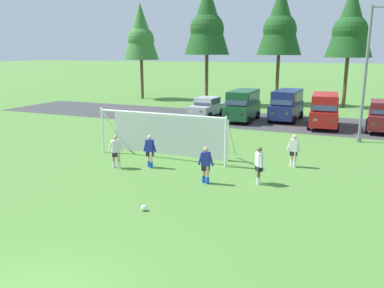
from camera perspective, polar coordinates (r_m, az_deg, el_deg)
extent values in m
plane|color=#518438|center=(22.22, 5.75, -1.29)|extent=(400.00, 400.00, 0.00)
cube|color=#3D3D3F|center=(32.83, 11.64, 3.27)|extent=(52.00, 8.40, 0.01)
sphere|color=white|center=(14.31, -7.10, -9.28)|extent=(0.22, 0.22, 0.22)
sphere|color=black|center=(14.30, -7.10, -9.26)|extent=(0.08, 0.08, 0.08)
sphere|color=red|center=(14.28, -6.89, -9.32)|extent=(0.07, 0.07, 0.07)
cylinder|color=white|center=(19.21, 4.96, 0.14)|extent=(0.12, 0.12, 2.44)
cylinder|color=white|center=(22.54, -12.98, 1.82)|extent=(0.12, 0.12, 2.44)
cylinder|color=white|center=(20.40, -4.80, 4.41)|extent=(7.32, 0.15, 0.12)
cylinder|color=white|center=(20.02, 5.78, 1.02)|extent=(0.09, 1.94, 2.46)
cylinder|color=white|center=(23.24, -11.69, 2.53)|extent=(0.09, 1.94, 2.46)
cube|color=silver|center=(21.51, -3.48, 1.27)|extent=(6.95, 0.06, 2.20)
cylinder|color=tan|center=(19.47, -10.70, -2.35)|extent=(0.14, 0.14, 0.80)
cylinder|color=tan|center=(19.60, -11.45, -2.28)|extent=(0.14, 0.14, 0.80)
cylinder|color=white|center=(19.53, -10.67, -3.03)|extent=(0.15, 0.15, 0.32)
cylinder|color=white|center=(19.66, -11.42, -2.96)|extent=(0.15, 0.15, 0.32)
cube|color=black|center=(19.45, -11.12, -1.41)|extent=(0.38, 0.40, 0.28)
cube|color=silver|center=(19.36, -11.17, -0.32)|extent=(0.42, 0.45, 0.60)
sphere|color=tan|center=(19.26, -11.23, 0.92)|extent=(0.22, 0.22, 0.22)
cylinder|color=silver|center=(19.40, -10.43, -0.32)|extent=(0.21, 0.24, 0.55)
cylinder|color=silver|center=(19.32, -11.91, -0.44)|extent=(0.21, 0.24, 0.55)
cylinder|color=brown|center=(17.03, 9.73, -4.60)|extent=(0.14, 0.14, 0.80)
cylinder|color=brown|center=(17.24, 9.78, -4.37)|extent=(0.14, 0.14, 0.80)
cylinder|color=white|center=(17.10, 9.70, -5.36)|extent=(0.15, 0.15, 0.32)
cylinder|color=white|center=(17.32, 9.75, -5.13)|extent=(0.15, 0.15, 0.32)
cube|color=black|center=(17.04, 9.79, -3.46)|extent=(0.38, 0.40, 0.28)
cube|color=white|center=(16.94, 9.85, -2.23)|extent=(0.42, 0.45, 0.60)
sphere|color=brown|center=(16.83, 9.90, -0.82)|extent=(0.22, 0.22, 0.22)
cylinder|color=white|center=(16.71, 10.06, -2.52)|extent=(0.21, 0.24, 0.55)
cylinder|color=white|center=(17.18, 9.63, -2.07)|extent=(0.21, 0.24, 0.55)
cylinder|color=tan|center=(16.87, 2.31, -4.58)|extent=(0.14, 0.14, 0.80)
cylinder|color=tan|center=(17.04, 1.74, -4.39)|extent=(0.14, 0.14, 0.80)
cylinder|color=blue|center=(16.95, 2.30, -5.35)|extent=(0.15, 0.15, 0.32)
cylinder|color=blue|center=(17.11, 1.73, -5.16)|extent=(0.15, 0.15, 0.32)
cube|color=black|center=(16.86, 2.03, -3.45)|extent=(0.37, 0.27, 0.28)
cube|color=#232D99|center=(16.75, 2.04, -2.21)|extent=(0.41, 0.30, 0.60)
sphere|color=tan|center=(16.64, 2.05, -0.78)|extent=(0.22, 0.22, 0.22)
cylinder|color=#232D99|center=(16.67, 2.85, -2.36)|extent=(0.24, 0.13, 0.55)
cylinder|color=#232D99|center=(16.85, 1.24, -2.18)|extent=(0.24, 0.13, 0.55)
cylinder|color=beige|center=(19.24, -6.02, -2.38)|extent=(0.14, 0.14, 0.80)
cylinder|color=beige|center=(19.48, -6.34, -2.19)|extent=(0.14, 0.14, 0.80)
cylinder|color=blue|center=(19.31, -6.00, -3.06)|extent=(0.15, 0.15, 0.32)
cylinder|color=blue|center=(19.55, -6.33, -2.87)|extent=(0.15, 0.15, 0.32)
cube|color=black|center=(19.28, -6.20, -1.37)|extent=(0.36, 0.25, 0.28)
cube|color=#232D99|center=(19.18, -6.23, -0.27)|extent=(0.40, 0.28, 0.60)
sphere|color=beige|center=(19.09, -6.27, 0.99)|extent=(0.22, 0.22, 0.22)
cylinder|color=#232D99|center=(19.06, -5.59, -0.41)|extent=(0.24, 0.11, 0.55)
cylinder|color=#232D99|center=(19.32, -6.86, -0.25)|extent=(0.24, 0.11, 0.55)
cylinder|color=beige|center=(19.93, 14.87, -2.21)|extent=(0.14, 0.14, 0.80)
cylinder|color=beige|center=(20.07, 14.39, -2.07)|extent=(0.14, 0.14, 0.80)
cylinder|color=white|center=(19.99, 14.83, -2.87)|extent=(0.15, 0.15, 0.32)
cylinder|color=white|center=(20.13, 14.35, -2.73)|extent=(0.15, 0.15, 0.32)
cube|color=black|center=(19.92, 14.69, -1.25)|extent=(0.36, 0.26, 0.28)
cube|color=silver|center=(19.83, 14.75, -0.19)|extent=(0.40, 0.28, 0.60)
sphere|color=beige|center=(19.73, 14.82, 1.02)|extent=(0.22, 0.22, 0.22)
cylinder|color=silver|center=(19.73, 15.42, -0.35)|extent=(0.24, 0.11, 0.55)
cylinder|color=silver|center=(19.93, 14.08, -0.14)|extent=(0.24, 0.11, 0.55)
cube|color=#B2B2BC|center=(34.46, 2.15, 5.18)|extent=(2.10, 4.32, 0.76)
cube|color=#B2B2BC|center=(34.51, 2.27, 6.36)|extent=(1.80, 2.21, 0.64)
cube|color=#28384C|center=(33.64, 1.56, 6.15)|extent=(1.55, 0.43, 0.55)
cube|color=#28384C|center=(34.16, 3.55, 6.27)|extent=(0.17, 1.78, 0.45)
cube|color=white|center=(32.41, 1.39, 4.75)|extent=(0.29, 0.10, 0.20)
cube|color=white|center=(32.85, -0.17, 4.87)|extent=(0.29, 0.10, 0.20)
cube|color=#B21414|center=(36.12, 4.26, 5.61)|extent=(0.29, 0.10, 0.20)
cube|color=#B21414|center=(36.52, 2.83, 5.71)|extent=(0.29, 0.10, 0.20)
cylinder|color=black|center=(32.98, 2.60, 4.13)|extent=(0.29, 0.66, 0.64)
cylinder|color=black|center=(33.76, -0.19, 4.36)|extent=(0.29, 0.66, 0.64)
cylinder|color=black|center=(35.33, 4.37, 4.73)|extent=(0.29, 0.66, 0.64)
cylinder|color=black|center=(36.07, 1.73, 4.93)|extent=(0.29, 0.66, 0.64)
cube|color=#194C2D|center=(32.61, 7.40, 4.91)|extent=(2.00, 4.82, 1.10)
cube|color=#194C2D|center=(32.66, 7.55, 6.87)|extent=(1.84, 4.11, 1.10)
cube|color=#28384C|center=(30.78, 6.57, 6.47)|extent=(1.67, 0.47, 0.91)
cube|color=#28384C|center=(32.44, 9.11, 6.77)|extent=(0.07, 3.49, 0.77)
cube|color=white|center=(30.21, 7.19, 4.35)|extent=(0.28, 0.08, 0.20)
cube|color=white|center=(30.52, 5.24, 4.49)|extent=(0.28, 0.08, 0.20)
cube|color=#B21414|center=(34.74, 9.30, 5.44)|extent=(0.28, 0.08, 0.20)
cube|color=#B21414|center=(35.00, 7.58, 5.56)|extent=(0.28, 0.08, 0.20)
cylinder|color=black|center=(31.03, 8.38, 3.42)|extent=(0.25, 0.64, 0.64)
cylinder|color=black|center=(31.56, 4.93, 3.68)|extent=(0.25, 0.64, 0.64)
cylinder|color=black|center=(33.89, 9.64, 4.21)|extent=(0.25, 0.64, 0.64)
cylinder|color=black|center=(34.37, 6.46, 4.44)|extent=(0.25, 0.64, 0.64)
cube|color=navy|center=(33.45, 13.67, 4.85)|extent=(2.20, 4.89, 1.10)
cube|color=navy|center=(33.51, 13.85, 6.76)|extent=(2.01, 4.19, 1.10)
cube|color=#28384C|center=(31.60, 13.06, 6.39)|extent=(1.69, 0.55, 0.91)
cube|color=#28384C|center=(33.33, 15.39, 6.63)|extent=(0.22, 3.48, 0.77)
cube|color=white|center=(31.05, 13.68, 4.31)|extent=(0.28, 0.09, 0.20)
cube|color=white|center=(31.29, 11.75, 4.48)|extent=(0.28, 0.09, 0.20)
cube|color=#B21414|center=(35.63, 15.36, 5.34)|extent=(0.28, 0.09, 0.20)
cube|color=#B21414|center=(35.84, 13.67, 5.48)|extent=(0.28, 0.09, 0.20)
cylinder|color=black|center=(31.90, 14.74, 3.39)|extent=(0.27, 0.65, 0.64)
cylinder|color=black|center=(32.33, 11.34, 3.70)|extent=(0.27, 0.65, 0.64)
cylinder|color=black|center=(34.78, 15.74, 4.13)|extent=(0.27, 0.65, 0.64)
cylinder|color=black|center=(35.18, 12.60, 4.41)|extent=(0.27, 0.65, 0.64)
cube|color=red|center=(31.16, 18.79, 3.92)|extent=(2.27, 4.92, 1.10)
cube|color=red|center=(31.21, 18.95, 5.97)|extent=(2.07, 4.21, 1.10)
cube|color=#28384C|center=(29.26, 18.88, 5.48)|extent=(1.69, 0.57, 0.91)
cube|color=#28384C|center=(31.22, 20.62, 5.84)|extent=(0.27, 3.48, 0.77)
cube|color=white|center=(28.82, 19.78, 3.23)|extent=(0.28, 0.10, 0.20)
cube|color=white|center=(28.83, 17.64, 3.39)|extent=(0.28, 0.10, 0.20)
cube|color=#B21414|center=(33.49, 19.79, 4.54)|extent=(0.28, 0.10, 0.20)
cube|color=#B21414|center=(33.49, 17.94, 4.68)|extent=(0.28, 0.10, 0.20)
cylinder|color=black|center=(29.79, 20.54, 2.30)|extent=(0.28, 0.65, 0.64)
cylinder|color=black|center=(29.80, 16.78, 2.59)|extent=(0.28, 0.65, 0.64)
cylinder|color=black|center=(32.72, 20.48, 3.23)|extent=(0.28, 0.65, 0.64)
cylinder|color=black|center=(32.74, 17.05, 3.49)|extent=(0.28, 0.65, 0.64)
cube|color=maroon|center=(31.28, 26.14, 3.20)|extent=(2.03, 4.65, 1.00)
cube|color=maroon|center=(31.35, 26.31, 4.91)|extent=(1.83, 3.05, 0.84)
cube|color=#28384C|center=(29.95, 26.35, 4.54)|extent=(1.63, 0.42, 0.71)
cube|color=white|center=(29.03, 25.19, 2.71)|extent=(0.28, 0.09, 0.20)
cube|color=#B21414|center=(33.50, 25.21, 3.97)|extent=(0.28, 0.09, 0.20)
cylinder|color=black|center=(29.95, 24.27, 2.02)|extent=(0.26, 0.65, 0.64)
cylinder|color=black|center=(32.76, 24.37, 2.89)|extent=(0.26, 0.65, 0.64)
cylinder|color=brown|center=(48.49, -7.35, 9.41)|extent=(0.36, 0.36, 4.71)
cone|color=#387533|center=(48.44, -7.56, 16.08)|extent=(4.24, 4.24, 6.59)
sphere|color=#387533|center=(48.40, -7.52, 14.92)|extent=(3.18, 3.18, 3.18)
cylinder|color=brown|center=(42.75, 2.16, 9.40)|extent=(0.36, 0.36, 5.32)
cone|color=#1E511E|center=(42.79, 2.23, 17.97)|extent=(4.79, 4.79, 7.45)
sphere|color=#1E511E|center=(42.71, 2.22, 16.47)|extent=(3.59, 3.59, 3.59)
cylinder|color=brown|center=(44.09, 12.41, 9.20)|extent=(0.36, 0.36, 5.29)
cone|color=#1E511E|center=(44.13, 12.84, 17.44)|extent=(4.76, 4.76, 7.40)
sphere|color=#1E511E|center=(44.05, 12.76, 16.00)|extent=(3.57, 3.57, 3.57)
cylinder|color=brown|center=(43.11, 21.58, 8.36)|extent=(0.36, 0.36, 5.07)
cone|color=#1E511E|center=(43.11, 22.30, 16.42)|extent=(4.56, 4.56, 7.10)
sphere|color=#1E511E|center=(43.05, 22.17, 15.02)|extent=(3.42, 3.42, 3.42)
cylinder|color=slate|center=(26.48, 24.08, 9.07)|extent=(0.18, 0.18, 8.28)
cylinder|color=slate|center=(27.00, 23.29, 0.62)|extent=(0.32, 0.32, 0.30)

